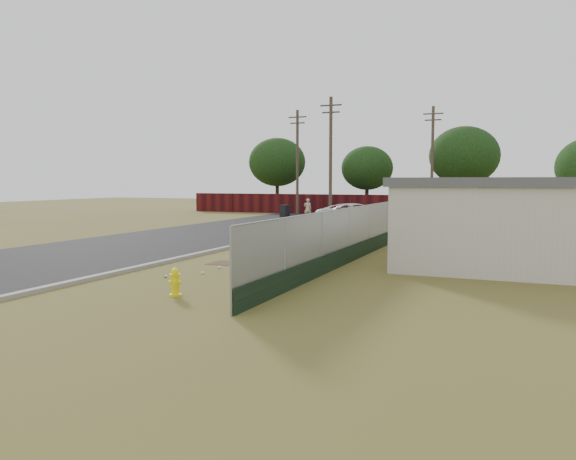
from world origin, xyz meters
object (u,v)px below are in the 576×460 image
at_px(pickup_truck, 356,215).
at_px(pedestrian, 308,209).
at_px(fire_hydrant, 175,282).
at_px(trash_bin, 285,211).
at_px(mailbox, 294,222).

bearing_deg(pickup_truck, pedestrian, 66.19).
height_order(fire_hydrant, trash_bin, trash_bin).
distance_m(fire_hydrant, trash_bin, 31.68).
xyz_separation_m(fire_hydrant, trash_bin, (-9.80, 30.13, 0.17)).
bearing_deg(mailbox, fire_hydrant, -81.77).
bearing_deg(pickup_truck, trash_bin, 71.20).
distance_m(pickup_truck, pedestrian, 7.72).
height_order(fire_hydrant, mailbox, mailbox).
bearing_deg(trash_bin, fire_hydrant, -71.98).
relative_size(mailbox, trash_bin, 1.25).
bearing_deg(fire_hydrant, pickup_truck, 94.59).
relative_size(pickup_truck, trash_bin, 5.28).
bearing_deg(mailbox, trash_bin, 114.54).
bearing_deg(pedestrian, fire_hydrant, 83.67).
xyz_separation_m(pickup_truck, trash_bin, (-7.92, 6.69, -0.23)).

